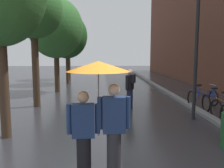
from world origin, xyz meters
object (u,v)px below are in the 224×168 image
parked_bicycle_2 (219,102)px  street_lamp_post (197,43)px  street_tree_1 (33,10)px  parked_bicycle_3 (203,98)px  couple_under_umbrella (99,102)px  street_tree_2 (56,28)px  street_tree_4 (68,32)px  pedestrian_walking_midground (130,88)px  street_tree_3 (67,36)px

parked_bicycle_2 → street_lamp_post: 2.83m
street_tree_1 → parked_bicycle_3: street_tree_1 is taller
street_tree_1 → couple_under_umbrella: street_tree_1 is taller
street_tree_1 → parked_bicycle_3: bearing=-2.5°
street_tree_2 → parked_bicycle_3: (6.94, -4.20, -3.32)m
street_tree_4 → parked_bicycle_3: (7.18, -11.33, -3.71)m
couple_under_umbrella → pedestrian_walking_midground: (1.22, 5.50, -0.55)m
street_tree_2 → street_tree_3: (0.05, 3.96, -0.14)m
street_tree_1 → street_tree_3: (0.22, 7.85, -0.46)m
street_tree_2 → parked_bicycle_2: (7.16, -5.17, -3.32)m
street_tree_1 → couple_under_umbrella: size_ratio=2.46×
street_tree_3 → street_tree_4: 3.22m
street_tree_2 → parked_bicycle_3: street_tree_2 is taller
street_tree_2 → street_lamp_post: (5.76, -6.19, -1.08)m
couple_under_umbrella → street_lamp_post: (3.21, 3.77, 1.21)m
street_tree_2 → street_lamp_post: street_tree_2 is taller
street_tree_1 → street_lamp_post: size_ratio=1.17×
street_tree_2 → pedestrian_walking_midground: size_ratio=3.36×
street_tree_2 → couple_under_umbrella: bearing=-75.6°
street_tree_1 → street_tree_4: size_ratio=0.96×
parked_bicycle_3 → street_tree_3: bearing=130.1°
street_tree_1 → street_tree_4: bearing=90.4°
parked_bicycle_2 → parked_bicycle_3: 0.99m
street_tree_4 → parked_bicycle_3: size_ratio=4.74×
street_lamp_post → pedestrian_walking_midground: (-1.99, 1.73, -1.75)m
street_tree_4 → pedestrian_walking_midground: street_tree_4 is taller
couple_under_umbrella → street_lamp_post: 5.10m
parked_bicycle_3 → pedestrian_walking_midground: pedestrian_walking_midground is taller
street_tree_3 → pedestrian_walking_midground: 9.59m
street_tree_1 → couple_under_umbrella: bearing=-65.8°
street_tree_2 → parked_bicycle_2: 9.43m
street_tree_1 → parked_bicycle_2: (7.33, -1.28, -3.64)m
couple_under_umbrella → pedestrian_walking_midground: 5.66m
street_tree_3 → couple_under_umbrella: (2.50, -13.92, -2.14)m
couple_under_umbrella → street_lamp_post: street_lamp_post is taller
couple_under_umbrella → street_tree_4: bearing=99.3°
pedestrian_walking_midground → couple_under_umbrella: bearing=-102.5°
parked_bicycle_2 → couple_under_umbrella: size_ratio=0.52×
street_tree_3 → parked_bicycle_2: (7.11, -9.14, -3.18)m
parked_bicycle_3 → street_lamp_post: bearing=-120.6°
street_tree_3 → street_tree_4: street_tree_4 is taller
street_tree_4 → pedestrian_walking_midground: size_ratio=3.39×
parked_bicycle_3 → couple_under_umbrella: bearing=-127.3°
street_tree_1 → pedestrian_walking_midground: bearing=-8.1°
street_tree_1 → street_tree_3: bearing=88.4°
street_tree_4 → street_lamp_post: bearing=-65.7°
street_tree_2 → street_tree_3: 3.97m
parked_bicycle_3 → couple_under_umbrella: couple_under_umbrella is taller
street_tree_4 → couple_under_umbrella: 17.51m
pedestrian_walking_midground → street_tree_3: bearing=113.8°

